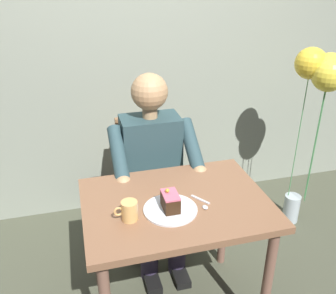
{
  "coord_description": "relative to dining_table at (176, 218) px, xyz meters",
  "views": [
    {
      "loc": [
        0.43,
        1.45,
        1.76
      ],
      "look_at": [
        0.01,
        -0.1,
        0.98
      ],
      "focal_mm": 39.26,
      "sensor_mm": 36.0,
      "label": 1
    }
  ],
  "objects": [
    {
      "name": "cake_slice",
      "position": [
        0.05,
        0.07,
        0.16
      ],
      "size": [
        0.07,
        0.11,
        0.1
      ],
      "color": "#341F10",
      "rests_on": "dessert_plate"
    },
    {
      "name": "dessert_spoon",
      "position": [
        -0.12,
        0.06,
        0.11
      ],
      "size": [
        0.07,
        0.14,
        0.01
      ],
      "color": "silver",
      "rests_on": "dining_table"
    },
    {
      "name": "cafe_rear_panel",
      "position": [
        0.0,
        -1.19,
        0.87
      ],
      "size": [
        6.4,
        0.12,
        3.0
      ],
      "primitive_type": "cube",
      "color": "gray",
      "rests_on": "ground"
    },
    {
      "name": "coffee_cup",
      "position": [
        0.25,
        0.09,
        0.15
      ],
      "size": [
        0.11,
        0.08,
        0.09
      ],
      "color": "#E2AF61",
      "rests_on": "dining_table"
    },
    {
      "name": "chair",
      "position": [
        0.0,
        -0.67,
        -0.14
      ],
      "size": [
        0.42,
        0.42,
        0.89
      ],
      "color": "#8D6240",
      "rests_on": "ground"
    },
    {
      "name": "dessert_plate",
      "position": [
        0.05,
        0.07,
        0.11
      ],
      "size": [
        0.26,
        0.26,
        0.01
      ],
      "primitive_type": "cylinder",
      "color": "white",
      "rests_on": "dining_table"
    },
    {
      "name": "balloon_display",
      "position": [
        -1.11,
        -0.52,
        0.45
      ],
      "size": [
        0.3,
        0.31,
        1.32
      ],
      "color": "#B2C1C6",
      "rests_on": "ground"
    },
    {
      "name": "seated_person",
      "position": [
        0.0,
        -0.5,
        0.01
      ],
      "size": [
        0.53,
        0.58,
        1.22
      ],
      "color": "#2B454A",
      "rests_on": "ground"
    },
    {
      "name": "dining_table",
      "position": [
        0.0,
        0.0,
        0.0
      ],
      "size": [
        0.91,
        0.67,
        0.73
      ],
      "color": "brown",
      "rests_on": "ground"
    }
  ]
}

